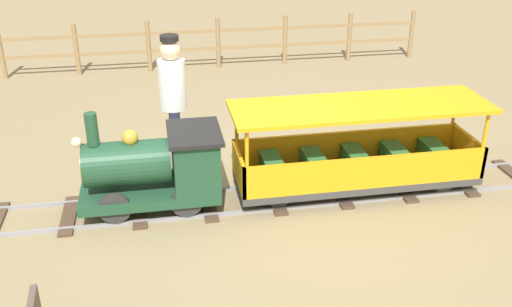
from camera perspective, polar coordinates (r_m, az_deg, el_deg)
name	(u,v)px	position (r m, az deg, el deg)	size (l,w,h in m)	color
ground_plane	(269,199)	(6.21, 1.33, -4.48)	(60.00, 60.00, 0.00)	#8C7A56
track	(274,197)	(6.22, 1.82, -4.30)	(0.76, 6.40, 0.04)	gray
locomotive	(158,167)	(5.89, -9.67, -1.34)	(0.72, 1.45, 1.07)	#1E472D
passenger_car	(357,157)	(6.26, 9.95, -0.30)	(0.82, 2.70, 0.97)	#3F3F3F
conductor_person	(173,95)	(6.45, -8.22, 5.76)	(0.30, 0.30, 1.62)	#282D47
fence_section	(218,41)	(10.56, -3.77, 11.01)	(0.08, 7.48, 0.90)	#93754C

